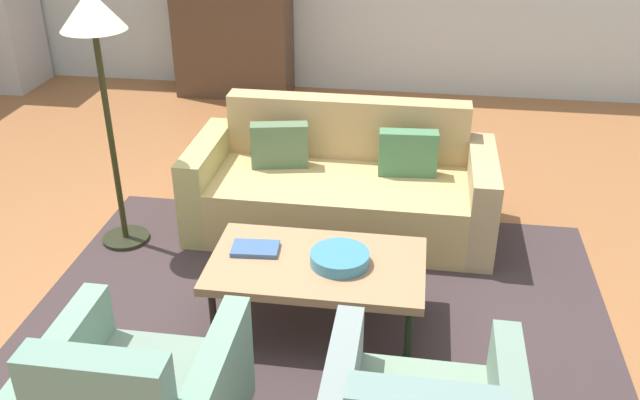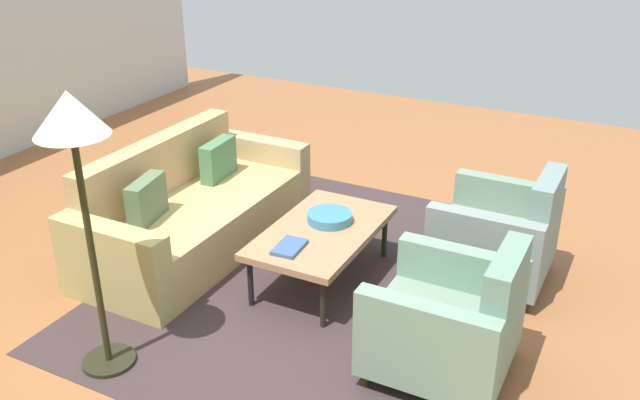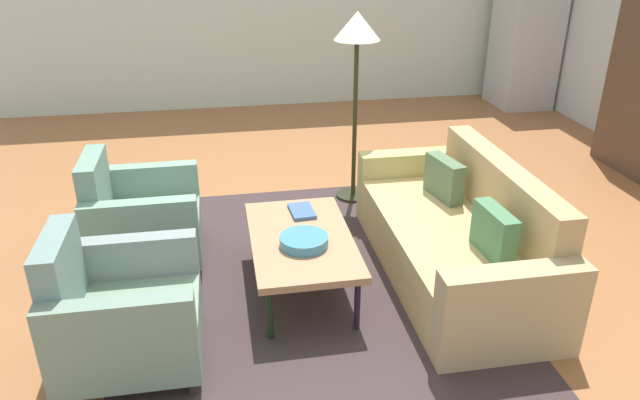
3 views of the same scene
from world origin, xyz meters
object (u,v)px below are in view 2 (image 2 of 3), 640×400
at_px(couch, 189,212).
at_px(book_stack, 289,247).
at_px(fruit_bowl, 330,217).
at_px(floor_lamp, 74,141).
at_px(coffee_table, 322,233).
at_px(armchair_left, 454,325).
at_px(armchair_right, 503,238).

distance_m(couch, book_stack, 1.19).
distance_m(fruit_bowl, floor_lamp, 2.01).
xyz_separation_m(coffee_table, fruit_bowl, (0.13, 0.00, 0.07)).
xyz_separation_m(armchair_left, armchair_right, (1.20, 0.00, 0.00)).
xyz_separation_m(couch, fruit_bowl, (0.13, -1.19, 0.17)).
distance_m(couch, armchair_left, 2.43).
xyz_separation_m(couch, book_stack, (-0.36, -1.13, 0.15)).
xyz_separation_m(couch, armchair_left, (-0.60, -2.35, 0.06)).
distance_m(fruit_bowl, book_stack, 0.50).
xyz_separation_m(fruit_bowl, floor_lamp, (-1.59, 0.72, 0.99)).
height_order(armchair_left, floor_lamp, floor_lamp).
distance_m(coffee_table, armchair_right, 1.31).
xyz_separation_m(armchair_left, book_stack, (0.24, 1.23, 0.09)).
distance_m(armchair_left, floor_lamp, 2.35).
xyz_separation_m(coffee_table, armchair_left, (-0.60, -1.17, -0.04)).
relative_size(couch, armchair_right, 2.39).
height_order(armchair_right, fruit_bowl, armchair_right).
distance_m(couch, armchair_right, 2.43).
relative_size(coffee_table, book_stack, 4.33).
bearing_deg(couch, book_stack, 72.28).
bearing_deg(armchair_right, floor_lamp, 138.00).
bearing_deg(book_stack, fruit_bowl, -7.04).
relative_size(armchair_left, floor_lamp, 0.51).
height_order(couch, book_stack, couch).
bearing_deg(fruit_bowl, book_stack, 172.96).
relative_size(armchair_right, fruit_bowl, 2.68).
distance_m(armchair_left, armchair_right, 1.20).
distance_m(couch, floor_lamp, 1.92).
bearing_deg(fruit_bowl, floor_lamp, 155.71).
bearing_deg(fruit_bowl, couch, 96.13).
xyz_separation_m(armchair_left, floor_lamp, (-0.86, 1.88, 1.10)).
bearing_deg(couch, fruit_bowl, 96.34).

